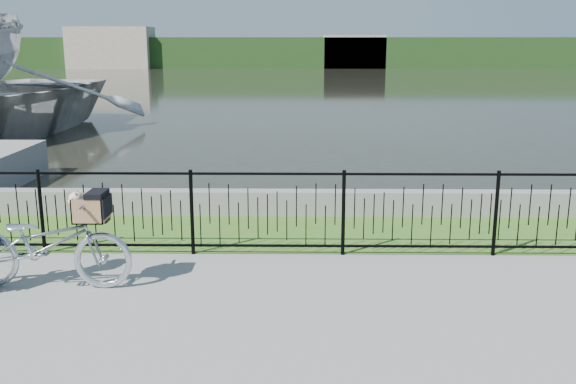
{
  "coord_description": "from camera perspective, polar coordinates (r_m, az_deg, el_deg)",
  "views": [
    {
      "loc": [
        0.39,
        -6.55,
        2.8
      ],
      "look_at": [
        0.28,
        1.0,
        1.0
      ],
      "focal_mm": 40.0,
      "sensor_mm": 36.0,
      "label": 1
    }
  ],
  "objects": [
    {
      "name": "water",
      "position": [
        39.65,
        0.26,
        9.37
      ],
      "size": [
        120.0,
        120.0,
        0.0
      ],
      "primitive_type": "plane",
      "color": "black",
      "rests_on": "ground"
    },
    {
      "name": "grass_strip",
      "position": [
        9.57,
        -1.54,
        -3.57
      ],
      "size": [
        60.0,
        2.0,
        0.01
      ],
      "primitive_type": "cube",
      "color": "#3F6A21",
      "rests_on": "ground"
    },
    {
      "name": "ground",
      "position": [
        7.13,
        -2.39,
        -9.72
      ],
      "size": [
        120.0,
        120.0,
        0.0
      ],
      "primitive_type": "plane",
      "color": "gray",
      "rests_on": "ground"
    },
    {
      "name": "quay_wall",
      "position": [
        10.48,
        -1.32,
        -0.95
      ],
      "size": [
        60.0,
        0.3,
        0.4
      ],
      "primitive_type": "cube",
      "color": "gray",
      "rests_on": "ground"
    },
    {
      "name": "far_building_right",
      "position": [
        65.3,
        5.89,
        12.3
      ],
      "size": [
        6.0,
        3.0,
        3.2
      ],
      "primitive_type": "cube",
      "color": "#AA9D89",
      "rests_on": "ground"
    },
    {
      "name": "fence",
      "position": [
        8.45,
        -1.84,
        -1.85
      ],
      "size": [
        14.0,
        0.06,
        1.15
      ],
      "primitive_type": null,
      "color": "black",
      "rests_on": "ground"
    },
    {
      "name": "far_treeline",
      "position": [
        66.56,
        0.5,
        12.3
      ],
      "size": [
        120.0,
        6.0,
        3.0
      ],
      "primitive_type": "cube",
      "color": "#214219",
      "rests_on": "ground"
    },
    {
      "name": "far_building_left",
      "position": [
        67.12,
        -15.44,
        12.27
      ],
      "size": [
        8.0,
        4.0,
        4.0
      ],
      "primitive_type": "cube",
      "color": "#AA9D89",
      "rests_on": "ground"
    },
    {
      "name": "bicycle_rig",
      "position": [
        7.85,
        -20.66,
        -4.3
      ],
      "size": [
        1.98,
        0.69,
        1.16
      ],
      "color": "silver",
      "rests_on": "ground"
    }
  ]
}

